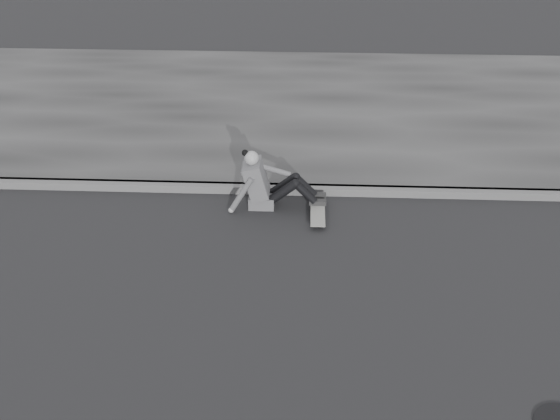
# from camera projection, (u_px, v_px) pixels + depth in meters

# --- Properties ---
(ground) EXTENTS (80.00, 80.00, 0.00)m
(ground) POSITION_uv_depth(u_px,v_px,m) (286.00, 310.00, 7.10)
(ground) COLOR black
(ground) RESTS_ON ground
(curb) EXTENTS (24.00, 0.16, 0.12)m
(curb) POSITION_uv_depth(u_px,v_px,m) (292.00, 189.00, 9.23)
(curb) COLOR #545454
(curb) RESTS_ON ground
(sidewalk) EXTENTS (24.00, 6.00, 0.12)m
(sidewalk) POSITION_uv_depth(u_px,v_px,m) (296.00, 107.00, 11.77)
(sidewalk) COLOR #323232
(sidewalk) RESTS_ON ground
(skateboard) EXTENTS (0.20, 0.78, 0.09)m
(skateboard) POSITION_uv_depth(u_px,v_px,m) (318.00, 211.00, 8.70)
(skateboard) COLOR gray
(skateboard) RESTS_ON ground
(seated_woman) EXTENTS (1.38, 0.46, 0.88)m
(seated_woman) POSITION_uv_depth(u_px,v_px,m) (266.00, 184.00, 8.78)
(seated_woman) COLOR #525355
(seated_woman) RESTS_ON ground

